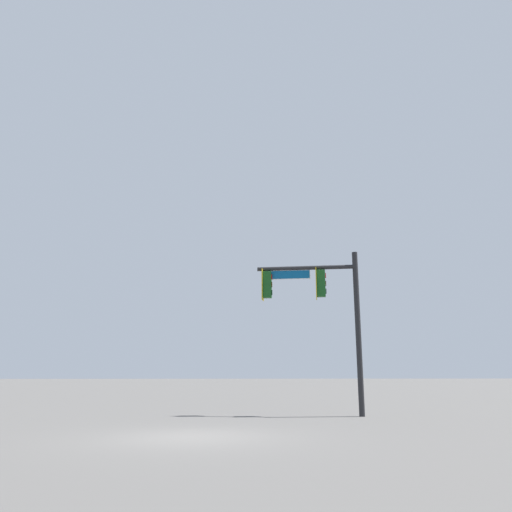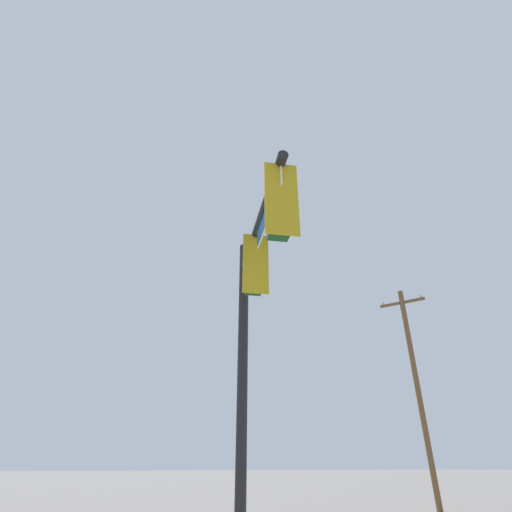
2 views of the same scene
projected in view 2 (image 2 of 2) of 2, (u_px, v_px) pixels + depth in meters
The scene contains 2 objects.
signal_pole_near at pixel (254, 298), 7.78m from camera, with size 4.08×1.20×6.48m.
utility_pole at pixel (417, 383), 18.31m from camera, with size 1.88×1.35×9.55m.
Camera 2 is at (1.85, -9.04, 1.62)m, focal length 28.00 mm.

